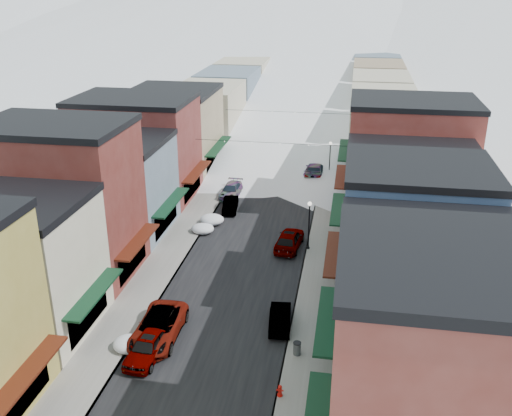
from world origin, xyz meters
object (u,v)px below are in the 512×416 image
at_px(car_silver_sedan, 148,347).
at_px(streetlamp_near, 309,219).
at_px(car_white_suv, 158,327).
at_px(car_green_sedan, 280,317).
at_px(trash_can, 297,348).
at_px(fire_hydrant, 280,391).
at_px(car_dark_hatch, 230,205).

bearing_deg(car_silver_sedan, streetlamp_near, 68.06).
xyz_separation_m(car_white_suv, car_green_sedan, (7.80, 2.78, -0.17)).
bearing_deg(trash_can, fire_hydrant, -97.95).
height_order(car_silver_sedan, fire_hydrant, car_silver_sedan).
xyz_separation_m(car_white_suv, car_silver_sedan, (0.00, -2.07, -0.07)).
height_order(car_silver_sedan, car_dark_hatch, car_silver_sedan).
distance_m(trash_can, streetlamp_near, 15.58).
distance_m(fire_hydrant, streetlamp_near, 19.58).
bearing_deg(car_silver_sedan, car_white_suv, 95.09).
distance_m(car_white_suv, car_silver_sedan, 2.07).
relative_size(car_silver_sedan, car_green_sedan, 1.11).
height_order(car_dark_hatch, fire_hydrant, car_dark_hatch).
height_order(car_white_suv, car_silver_sedan, car_white_suv).
distance_m(car_white_suv, streetlamp_near, 17.45).
distance_m(car_silver_sedan, trash_can, 9.45).
height_order(car_white_suv, trash_can, car_white_suv).
bearing_deg(car_dark_hatch, fire_hydrant, -79.06).
xyz_separation_m(car_dark_hatch, trash_can, (9.31, -23.15, -0.07)).
bearing_deg(car_dark_hatch, streetlamp_near, -48.61).
bearing_deg(trash_can, car_silver_sedan, -169.89).
distance_m(car_silver_sedan, streetlamp_near, 19.26).
xyz_separation_m(car_green_sedan, streetlamp_near, (0.90, 12.20, 2.27)).
bearing_deg(streetlamp_near, trash_can, -87.75).
distance_m(car_white_suv, car_green_sedan, 8.28).
distance_m(car_white_suv, car_dark_hatch, 22.74).
bearing_deg(fire_hydrant, trash_can, 82.05).
bearing_deg(fire_hydrant, car_green_sedan, 97.43).
bearing_deg(car_white_suv, streetlamp_near, 59.06).
distance_m(car_white_suv, fire_hydrant, 9.81).
xyz_separation_m(car_silver_sedan, streetlamp_near, (8.70, 17.05, 2.17)).
distance_m(fire_hydrant, trash_can, 4.07).
bearing_deg(trash_can, car_green_sedan, 115.24).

